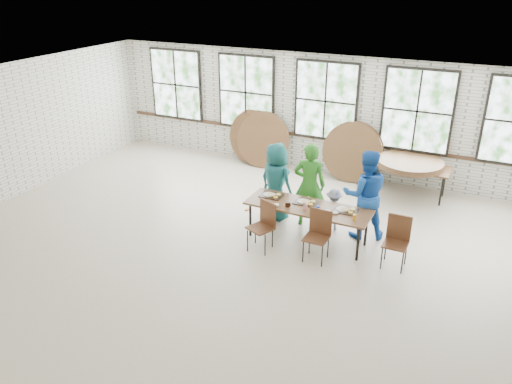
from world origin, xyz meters
TOP-DOWN VIEW (x-y plane):
  - room at (0.00, 4.44)m, footprint 12.00×12.00m
  - dining_table at (0.89, 0.85)m, footprint 2.41×0.84m
  - chair_near_left at (0.25, 0.24)m, footprint 0.55×0.54m
  - chair_near_right at (1.28, 0.33)m, footprint 0.43×0.42m
  - chair_spare at (2.61, 0.72)m, footprint 0.43×0.41m
  - adult_teal at (-0.06, 1.50)m, footprint 0.94×0.76m
  - adult_green at (0.67, 1.50)m, footprint 0.73×0.56m
  - toddler at (1.21, 1.50)m, footprint 0.63×0.43m
  - adult_blue at (1.80, 1.50)m, footprint 1.07×0.97m
  - storage_table at (2.27, 3.87)m, footprint 1.82×0.80m
  - tabletop_clutter at (0.96, 0.82)m, footprint 2.02×0.62m
  - round_tops_stacked at (2.27, 3.87)m, footprint 1.50×1.50m
  - round_tops_leaning at (-0.45, 4.22)m, footprint 4.21×0.51m

SIDE VIEW (x-z plane):
  - toddler at x=1.21m, z-range 0.00..0.89m
  - chair_near_left at x=0.25m, z-range 0.08..1.03m
  - chair_near_right at x=1.28m, z-range 0.08..1.03m
  - chair_spare at x=2.61m, z-range 0.08..1.03m
  - storage_table at x=2.27m, z-range 0.32..1.06m
  - dining_table at x=0.89m, z-range 0.32..1.06m
  - round_tops_leaning at x=-0.45m, z-range 0.00..1.47m
  - tabletop_clutter at x=0.96m, z-range 0.71..0.82m
  - round_tops_stacked at x=2.27m, z-range 0.74..0.87m
  - adult_teal at x=-0.06m, z-range 0.00..1.66m
  - adult_green at x=0.67m, z-range 0.00..1.77m
  - adult_blue at x=1.80m, z-range 0.00..1.80m
  - room at x=0.00m, z-range -4.17..7.83m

